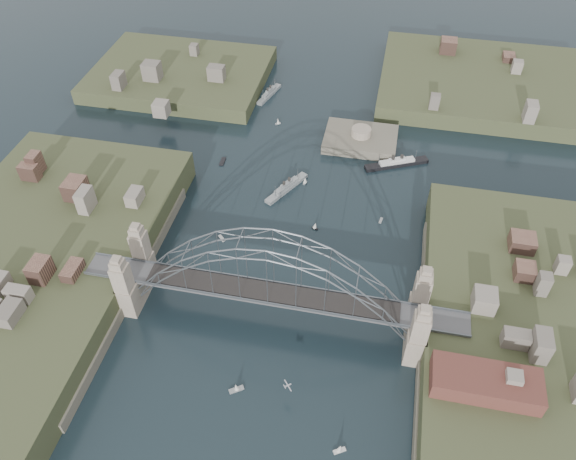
# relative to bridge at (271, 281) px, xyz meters

# --- Properties ---
(ground) EXTENTS (500.00, 500.00, 0.00)m
(ground) POSITION_rel_bridge_xyz_m (0.00, 0.00, -12.32)
(ground) COLOR black
(ground) RESTS_ON ground
(bridge) EXTENTS (84.00, 13.80, 24.60)m
(bridge) POSITION_rel_bridge_xyz_m (0.00, 0.00, 0.00)
(bridge) COLOR #4E4F51
(bridge) RESTS_ON ground
(shore_west) EXTENTS (50.50, 90.00, 12.00)m
(shore_west) POSITION_rel_bridge_xyz_m (-57.32, 0.00, -10.35)
(shore_west) COLOR #373E22
(shore_west) RESTS_ON ground
(shore_east) EXTENTS (50.50, 90.00, 12.00)m
(shore_east) POSITION_rel_bridge_xyz_m (57.32, 0.00, -10.35)
(shore_east) COLOR #373E22
(shore_east) RESTS_ON ground
(headland_nw) EXTENTS (60.00, 45.00, 9.00)m
(headland_nw) POSITION_rel_bridge_xyz_m (-55.00, 95.00, -11.82)
(headland_nw) COLOR #373E22
(headland_nw) RESTS_ON ground
(headland_ne) EXTENTS (70.00, 55.00, 9.50)m
(headland_ne) POSITION_rel_bridge_xyz_m (50.00, 110.00, -11.57)
(headland_ne) COLOR #373E22
(headland_ne) RESTS_ON ground
(fort_island) EXTENTS (22.00, 16.00, 9.40)m
(fort_island) POSITION_rel_bridge_xyz_m (12.00, 70.00, -12.66)
(fort_island) COLOR #595446
(fort_island) RESTS_ON ground
(wharf_shed) EXTENTS (20.00, 8.00, 4.00)m
(wharf_shed) POSITION_rel_bridge_xyz_m (44.00, -14.00, -2.32)
(wharf_shed) COLOR #592D26
(wharf_shed) RESTS_ON shore_east
(naval_cruiser_near) EXTENTS (9.60, 15.17, 4.83)m
(naval_cruiser_near) POSITION_rel_bridge_xyz_m (-5.74, 43.75, -11.57)
(naval_cruiser_near) COLOR gray
(naval_cruiser_near) RESTS_ON ground
(naval_cruiser_far) EXTENTS (5.63, 14.03, 4.74)m
(naval_cruiser_far) POSITION_rel_bridge_xyz_m (-21.85, 91.32, -11.59)
(naval_cruiser_far) COLOR gray
(naval_cruiser_far) RESTS_ON ground
(ocean_liner) EXTENTS (18.53, 10.60, 4.73)m
(ocean_liner) POSITION_rel_bridge_xyz_m (23.75, 61.19, -11.59)
(ocean_liner) COLOR black
(ocean_liner) RESTS_ON ground
(aeroplane) EXTENTS (2.01, 2.34, 0.42)m
(aeroplane) POSITION_rel_bridge_xyz_m (7.50, -19.00, -7.77)
(aeroplane) COLOR #B6B8BF
(small_boat_a) EXTENTS (2.32, 2.30, 0.45)m
(small_boat_a) POSITION_rel_bridge_xyz_m (-18.11, 21.37, -12.17)
(small_boat_a) COLOR silver
(small_boat_a) RESTS_ON ground
(small_boat_b) EXTENTS (1.68, 1.42, 2.38)m
(small_boat_b) POSITION_rel_bridge_xyz_m (4.74, 29.83, -11.31)
(small_boat_b) COLOR silver
(small_boat_b) RESTS_ON ground
(small_boat_c) EXTENTS (3.12, 2.52, 2.38)m
(small_boat_c) POSITION_rel_bridge_xyz_m (-2.90, -19.44, -11.58)
(small_boat_c) COLOR silver
(small_boat_c) RESTS_ON ground
(small_boat_d) EXTENTS (1.01, 2.17, 0.45)m
(small_boat_d) POSITION_rel_bridge_xyz_m (21.36, 36.32, -12.17)
(small_boat_d) COLOR silver
(small_boat_d) RESTS_ON ground
(small_boat_e) EXTENTS (1.49, 3.96, 0.45)m
(small_boat_e) POSITION_rel_bridge_xyz_m (-26.99, 52.30, -12.17)
(small_boat_e) COLOR silver
(small_boat_e) RESTS_ON ground
(small_boat_f) EXTENTS (1.30, 1.82, 2.38)m
(small_boat_f) POSITION_rel_bridge_xyz_m (-1.16, 47.59, -11.33)
(small_boat_f) COLOR silver
(small_boat_f) RESTS_ON ground
(small_boat_g) EXTENTS (2.47, 1.91, 2.38)m
(small_boat_g) POSITION_rel_bridge_xyz_m (19.28, -27.71, -11.46)
(small_boat_g) COLOR silver
(small_boat_g) RESTS_ON ground
(small_boat_h) EXTENTS (1.81, 1.56, 2.38)m
(small_boat_h) POSITION_rel_bridge_xyz_m (-15.13, 75.06, -11.35)
(small_boat_h) COLOR silver
(small_boat_h) RESTS_ON ground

